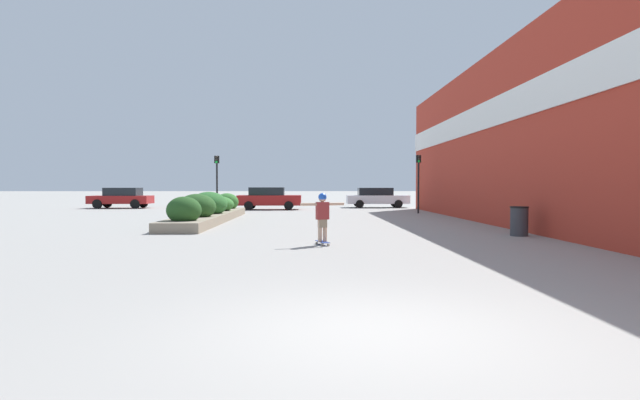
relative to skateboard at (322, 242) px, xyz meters
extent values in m
plane|color=gray|center=(0.38, -8.46, -0.07)|extent=(300.00, 300.00, 0.00)
cube|color=#B23323|center=(7.73, 3.08, 3.65)|extent=(0.60, 38.17, 7.45)
cube|color=white|center=(7.39, 7.43, 4.72)|extent=(0.06, 29.46, 1.20)
cube|color=gray|center=(-5.10, 9.54, 0.12)|extent=(1.72, 12.61, 0.38)
ellipsoid|color=#234C1E|center=(-5.09, 4.64, 0.70)|extent=(1.31, 1.19, 1.03)
ellipsoid|color=#234C1E|center=(-5.15, 7.03, 0.72)|extent=(1.61, 1.59, 1.10)
ellipsoid|color=#286028|center=(-5.15, 9.54, 0.75)|extent=(1.75, 2.02, 1.17)
ellipsoid|color=#33702D|center=(-5.18, 12.06, 0.64)|extent=(1.68, 1.65, 0.87)
ellipsoid|color=#33702D|center=(-5.11, 14.51, 0.69)|extent=(1.33, 1.25, 1.00)
cube|color=navy|center=(0.00, 0.00, 0.02)|extent=(0.42, 0.77, 0.01)
cylinder|color=beige|center=(-0.16, 0.22, -0.04)|extent=(0.08, 0.08, 0.06)
cylinder|color=beige|center=(0.01, 0.27, -0.04)|extent=(0.08, 0.08, 0.06)
cylinder|color=beige|center=(-0.01, -0.27, -0.04)|extent=(0.08, 0.08, 0.06)
cylinder|color=beige|center=(0.16, -0.22, -0.04)|extent=(0.08, 0.08, 0.06)
cylinder|color=tan|center=(-0.07, -0.02, 0.34)|extent=(0.14, 0.14, 0.63)
cylinder|color=tan|center=(0.07, 0.02, 0.34)|extent=(0.14, 0.14, 0.63)
cube|color=gray|center=(0.00, 0.00, 0.54)|extent=(0.27, 0.25, 0.23)
cube|color=maroon|center=(0.00, 0.00, 0.91)|extent=(0.39, 0.27, 0.50)
cylinder|color=tan|center=(-0.39, -0.12, 1.09)|extent=(0.47, 0.21, 0.08)
cylinder|color=tan|center=(0.39, 0.12, 1.09)|extent=(0.47, 0.21, 0.08)
sphere|color=tan|center=(0.00, 0.00, 1.26)|extent=(0.21, 0.21, 0.21)
sphere|color=blue|center=(0.00, 0.00, 1.29)|extent=(0.24, 0.24, 0.24)
cylinder|color=#38383D|center=(6.69, 2.41, 0.40)|extent=(0.57, 0.57, 0.94)
cylinder|color=black|center=(6.69, 2.41, 0.90)|extent=(0.60, 0.60, 0.05)
cube|color=silver|center=(4.93, 24.40, 0.56)|extent=(4.76, 1.80, 0.64)
cube|color=black|center=(4.74, 24.40, 1.17)|extent=(2.62, 1.58, 0.58)
cylinder|color=black|center=(6.40, 25.25, 0.24)|extent=(0.62, 0.22, 0.62)
cylinder|color=black|center=(6.40, 23.55, 0.24)|extent=(0.62, 0.22, 0.62)
cylinder|color=black|center=(3.45, 25.25, 0.24)|extent=(0.62, 0.22, 0.62)
cylinder|color=black|center=(3.45, 23.55, 0.24)|extent=(0.62, 0.22, 0.62)
cube|color=silver|center=(16.90, 22.53, 0.64)|extent=(4.34, 1.93, 0.71)
cube|color=black|center=(17.07, 22.53, 1.23)|extent=(2.39, 1.70, 0.47)
cylinder|color=black|center=(15.55, 21.61, 0.28)|extent=(0.71, 0.22, 0.71)
cylinder|color=black|center=(15.55, 23.45, 0.28)|extent=(0.71, 0.22, 0.71)
cylinder|color=black|center=(18.25, 21.61, 0.28)|extent=(0.71, 0.22, 0.71)
cylinder|color=black|center=(18.25, 23.45, 0.28)|extent=(0.71, 0.22, 0.71)
cube|color=maroon|center=(-3.19, 21.22, 0.59)|extent=(4.46, 1.80, 0.70)
cube|color=black|center=(-3.37, 21.22, 1.22)|extent=(2.45, 1.58, 0.56)
cylinder|color=black|center=(-1.81, 22.07, 0.24)|extent=(0.62, 0.22, 0.62)
cylinder|color=black|center=(-1.81, 20.37, 0.24)|extent=(0.62, 0.22, 0.62)
cylinder|color=black|center=(-4.58, 22.07, 0.24)|extent=(0.62, 0.22, 0.62)
cylinder|color=black|center=(-4.58, 20.37, 0.24)|extent=(0.62, 0.22, 0.62)
cube|color=maroon|center=(-14.61, 23.72, 0.57)|extent=(4.46, 1.91, 0.60)
cube|color=black|center=(-14.43, 23.72, 1.17)|extent=(2.45, 1.68, 0.60)
cylinder|color=black|center=(-15.99, 22.81, 0.27)|extent=(0.69, 0.22, 0.69)
cylinder|color=black|center=(-15.99, 24.62, 0.27)|extent=(0.69, 0.22, 0.69)
cylinder|color=black|center=(-13.23, 22.81, 0.27)|extent=(0.69, 0.22, 0.69)
cylinder|color=black|center=(-13.23, 24.62, 0.27)|extent=(0.69, 0.22, 0.69)
cylinder|color=black|center=(-5.97, 16.11, 1.45)|extent=(0.11, 0.11, 3.05)
cube|color=black|center=(-5.97, 16.11, 3.20)|extent=(0.28, 0.20, 0.45)
sphere|color=#2D2823|center=(-5.97, 15.99, 3.35)|extent=(0.15, 0.15, 0.15)
sphere|color=#2D2823|center=(-5.97, 15.99, 3.20)|extent=(0.15, 0.15, 0.15)
sphere|color=green|center=(-5.97, 15.99, 3.05)|extent=(0.15, 0.15, 0.15)
cylinder|color=black|center=(6.30, 16.17, 1.48)|extent=(0.11, 0.11, 3.11)
cube|color=black|center=(6.30, 16.17, 3.26)|extent=(0.28, 0.20, 0.45)
sphere|color=#2D2823|center=(6.30, 16.05, 3.41)|extent=(0.15, 0.15, 0.15)
sphere|color=#2D2823|center=(6.30, 16.05, 3.26)|extent=(0.15, 0.15, 0.15)
sphere|color=green|center=(6.30, 16.05, 3.11)|extent=(0.15, 0.15, 0.15)
camera|label=1|loc=(-0.37, -14.18, 1.62)|focal=28.00mm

